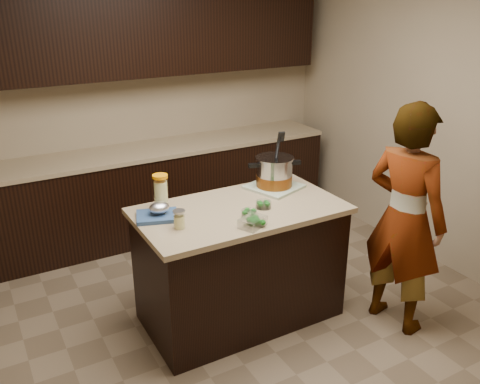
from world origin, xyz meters
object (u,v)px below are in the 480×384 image
object	(u,v)px
lemonade_pitcher	(161,194)
island	(240,263)
person	(405,219)
stock_pot	(274,174)

from	to	relation	value
lemonade_pitcher	island	bearing A→B (deg)	-25.94
person	island	bearing A→B (deg)	46.67
island	stock_pot	size ratio (longest dim) A/B	3.51
lemonade_pitcher	person	distance (m)	1.71
island	lemonade_pitcher	bearing A→B (deg)	154.06
person	lemonade_pitcher	bearing A→B (deg)	48.60
stock_pot	lemonade_pitcher	size ratio (longest dim) A/B	1.63
stock_pot	lemonade_pitcher	xyz separation A→B (m)	(-0.91, 0.03, 0.00)
island	person	bearing A→B (deg)	-31.94
stock_pot	lemonade_pitcher	world-z (taller)	stock_pot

